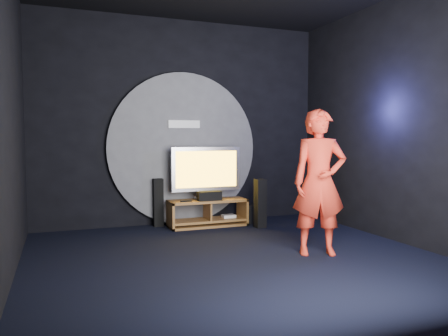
# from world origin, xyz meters

# --- Properties ---
(floor) EXTENTS (5.00, 5.00, 0.00)m
(floor) POSITION_xyz_m (0.00, 0.00, 0.00)
(floor) COLOR black
(floor) RESTS_ON ground
(back_wall) EXTENTS (5.00, 0.04, 3.50)m
(back_wall) POSITION_xyz_m (0.00, 2.50, 1.75)
(back_wall) COLOR black
(back_wall) RESTS_ON ground
(front_wall) EXTENTS (5.00, 0.04, 3.50)m
(front_wall) POSITION_xyz_m (0.00, -2.50, 1.75)
(front_wall) COLOR black
(front_wall) RESTS_ON ground
(left_wall) EXTENTS (0.04, 5.00, 3.50)m
(left_wall) POSITION_xyz_m (-2.50, 0.00, 1.75)
(left_wall) COLOR black
(left_wall) RESTS_ON ground
(right_wall) EXTENTS (0.04, 5.00, 3.50)m
(right_wall) POSITION_xyz_m (2.50, 0.00, 1.75)
(right_wall) COLOR black
(right_wall) RESTS_ON ground
(wall_disc_panel) EXTENTS (2.60, 0.11, 2.60)m
(wall_disc_panel) POSITION_xyz_m (0.00, 2.44, 1.30)
(wall_disc_panel) COLOR #515156
(wall_disc_panel) RESTS_ON ground
(media_console) EXTENTS (1.32, 0.45, 0.45)m
(media_console) POSITION_xyz_m (0.31, 2.05, 0.20)
(media_console) COLOR #9F6831
(media_console) RESTS_ON ground
(tv) EXTENTS (1.20, 0.22, 0.88)m
(tv) POSITION_xyz_m (0.30, 2.12, 0.93)
(tv) COLOR #B9B8C0
(tv) RESTS_ON media_console
(center_speaker) EXTENTS (0.40, 0.15, 0.15)m
(center_speaker) POSITION_xyz_m (0.30, 1.96, 0.53)
(center_speaker) COLOR black
(center_speaker) RESTS_ON media_console
(remote) EXTENTS (0.18, 0.05, 0.02)m
(remote) POSITION_xyz_m (-0.10, 1.93, 0.46)
(remote) COLOR black
(remote) RESTS_ON media_console
(tower_speaker_left) EXTENTS (0.16, 0.18, 0.80)m
(tower_speaker_left) POSITION_xyz_m (-0.48, 2.35, 0.40)
(tower_speaker_left) COLOR black
(tower_speaker_left) RESTS_ON ground
(tower_speaker_right) EXTENTS (0.16, 0.18, 0.80)m
(tower_speaker_right) POSITION_xyz_m (1.08, 1.63, 0.40)
(tower_speaker_right) COLOR black
(tower_speaker_right) RESTS_ON ground
(subwoofer) EXTENTS (0.29, 0.29, 0.32)m
(subwoofer) POSITION_xyz_m (1.15, 2.06, 0.16)
(subwoofer) COLOR black
(subwoofer) RESTS_ON ground
(player) EXTENTS (0.78, 0.64, 1.85)m
(player) POSITION_xyz_m (1.06, -0.14, 0.93)
(player) COLOR red
(player) RESTS_ON ground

